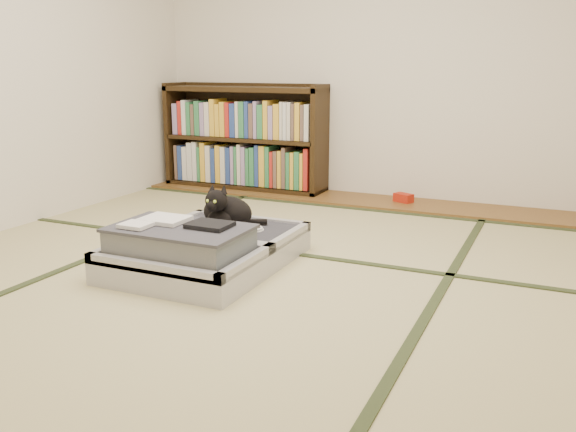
% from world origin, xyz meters
% --- Properties ---
extents(floor, '(4.50, 4.50, 0.00)m').
position_xyz_m(floor, '(0.00, 0.00, 0.00)').
color(floor, tan).
rests_on(floor, ground).
extents(wood_strip, '(4.00, 0.50, 0.02)m').
position_xyz_m(wood_strip, '(0.00, 2.00, 0.01)').
color(wood_strip, brown).
rests_on(wood_strip, ground).
extents(red_item, '(0.17, 0.14, 0.07)m').
position_xyz_m(red_item, '(0.33, 2.03, 0.06)').
color(red_item, '#AF1F0E').
rests_on(red_item, wood_strip).
extents(tatami_borders, '(4.00, 4.50, 0.01)m').
position_xyz_m(tatami_borders, '(0.00, 0.49, 0.00)').
color(tatami_borders, '#2D381E').
rests_on(tatami_borders, ground).
extents(bookcase, '(1.52, 0.35, 0.98)m').
position_xyz_m(bookcase, '(-1.17, 2.07, 0.45)').
color(bookcase, black).
rests_on(bookcase, wood_strip).
extents(suitcase, '(0.82, 1.09, 0.32)m').
position_xyz_m(suitcase, '(-0.29, -0.05, 0.11)').
color(suitcase, '#ABABB0').
rests_on(suitcase, floor).
extents(cat, '(0.36, 0.36, 0.29)m').
position_xyz_m(cat, '(-0.31, 0.24, 0.27)').
color(cat, black).
rests_on(cat, suitcase).
extents(cable_coil, '(0.11, 0.11, 0.03)m').
position_xyz_m(cable_coil, '(-0.13, 0.27, 0.17)').
color(cable_coil, white).
rests_on(cable_coil, suitcase).
extents(hanger, '(0.37, 0.20, 0.01)m').
position_xyz_m(hanger, '(-0.37, 0.49, 0.01)').
color(hanger, black).
rests_on(hanger, floor).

